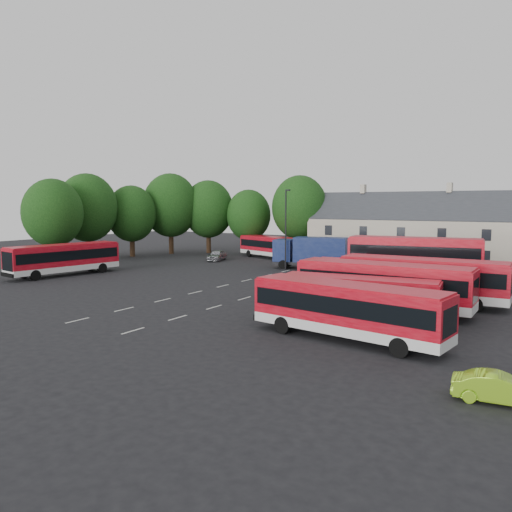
% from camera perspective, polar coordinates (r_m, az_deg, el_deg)
% --- Properties ---
extents(ground, '(140.00, 140.00, 0.00)m').
position_cam_1_polar(ground, '(44.24, -5.33, -3.79)').
color(ground, black).
rests_on(ground, ground).
extents(lane_markings, '(5.15, 33.80, 0.01)m').
position_cam_1_polar(lane_markings, '(44.42, -1.19, -3.71)').
color(lane_markings, beige).
rests_on(lane_markings, ground).
extents(treeline, '(29.92, 32.59, 12.01)m').
position_cam_1_polar(treeline, '(71.74, -9.19, 5.27)').
color(treeline, black).
rests_on(treeline, ground).
extents(terrace_houses, '(35.70, 7.13, 10.06)m').
position_cam_1_polar(terrace_houses, '(65.91, 21.08, 2.44)').
color(terrace_houses, beige).
rests_on(terrace_houses, ground).
extents(bus_row_a, '(11.35, 3.98, 3.14)m').
position_cam_1_polar(bus_row_a, '(27.90, 10.38, -5.70)').
color(bus_row_a, silver).
rests_on(bus_row_a, ground).
extents(bus_row_b, '(10.21, 3.50, 2.83)m').
position_cam_1_polar(bus_row_b, '(32.62, 11.59, -4.36)').
color(bus_row_b, silver).
rests_on(bus_row_b, ground).
extents(bus_row_c, '(12.00, 2.83, 3.39)m').
position_cam_1_polar(bus_row_c, '(35.76, 14.30, -2.97)').
color(bus_row_c, silver).
rests_on(bus_row_c, ground).
extents(bus_row_d, '(12.14, 3.09, 3.42)m').
position_cam_1_polar(bus_row_d, '(39.41, 18.44, -2.25)').
color(bus_row_d, silver).
rests_on(bus_row_d, ground).
extents(bus_row_e, '(10.15, 3.40, 2.81)m').
position_cam_1_polar(bus_row_e, '(42.53, 13.43, -2.01)').
color(bus_row_e, silver).
rests_on(bus_row_e, ground).
extents(bus_dd_south, '(11.40, 4.00, 4.58)m').
position_cam_1_polar(bus_dd_south, '(45.76, 17.60, -0.42)').
color(bus_dd_south, silver).
rests_on(bus_dd_south, ground).
extents(bus_dd_north, '(10.44, 3.36, 4.21)m').
position_cam_1_polar(bus_dd_north, '(48.74, 16.40, -0.26)').
color(bus_dd_north, silver).
rests_on(bus_dd_north, ground).
extents(bus_west, '(4.28, 11.86, 3.28)m').
position_cam_1_polar(bus_west, '(55.85, -21.10, -0.08)').
color(bus_west, silver).
rests_on(bus_west, ground).
extents(bus_north, '(10.81, 5.85, 3.00)m').
position_cam_1_polar(bus_north, '(68.53, 1.65, 1.23)').
color(bus_north, silver).
rests_on(bus_north, ground).
extents(box_truck, '(8.74, 4.55, 3.66)m').
position_cam_1_polar(box_truck, '(57.75, 6.36, 0.55)').
color(box_truck, black).
rests_on(box_truck, ground).
extents(silver_car, '(2.87, 4.56, 1.45)m').
position_cam_1_polar(silver_car, '(65.99, -4.48, 0.09)').
color(silver_car, '#9C9EA4').
rests_on(silver_car, ground).
extents(lime_car, '(3.54, 1.60, 1.13)m').
position_cam_1_polar(lime_car, '(21.50, 26.09, -13.45)').
color(lime_car, '#8CC91E').
rests_on(lime_car, ground).
extents(lamppost, '(0.63, 0.28, 9.08)m').
position_cam_1_polar(lamppost, '(56.42, 3.43, 3.29)').
color(lamppost, black).
rests_on(lamppost, ground).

